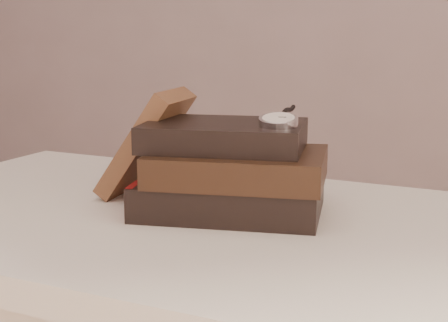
% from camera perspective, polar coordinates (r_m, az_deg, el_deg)
% --- Properties ---
extents(table, '(1.00, 0.60, 0.75)m').
position_cam_1_polar(table, '(1.01, -3.62, -9.48)').
color(table, silver).
rests_on(table, ground).
extents(book_stack, '(0.30, 0.24, 0.13)m').
position_cam_1_polar(book_stack, '(0.96, 0.63, -0.88)').
color(book_stack, black).
rests_on(book_stack, table).
extents(journal, '(0.14, 0.13, 0.17)m').
position_cam_1_polar(journal, '(1.06, -6.66, 1.53)').
color(journal, '#462A1B').
rests_on(journal, table).
extents(pocket_watch, '(0.07, 0.16, 0.02)m').
position_cam_1_polar(pocket_watch, '(0.93, 4.72, 3.52)').
color(pocket_watch, silver).
rests_on(pocket_watch, book_stack).
extents(eyeglasses, '(0.14, 0.15, 0.05)m').
position_cam_1_polar(eyeglasses, '(1.07, -3.42, 1.04)').
color(eyeglasses, silver).
rests_on(eyeglasses, book_stack).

